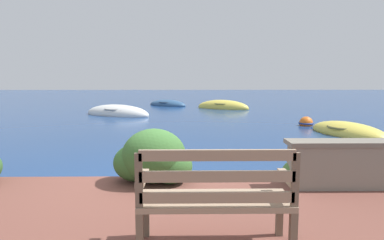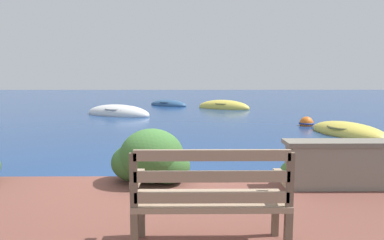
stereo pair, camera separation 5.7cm
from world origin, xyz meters
TOP-DOWN VIEW (x-y plane):
  - ground_plane at (0.00, 0.00)m, footprint 80.00×80.00m
  - park_bench at (0.74, -2.23)m, footprint 1.34×0.48m
  - stone_wall at (2.98, -0.55)m, footprint 2.26×0.39m
  - hedge_clump_left at (0.01, -0.29)m, footprint 1.14×0.82m
  - hedge_clump_centre at (2.20, -0.44)m, footprint 0.72×0.52m
  - rowboat_nearest at (5.32, 4.99)m, footprint 2.02×2.98m
  - rowboat_mid at (-2.63, 10.25)m, footprint 3.45×2.51m
  - rowboat_far at (2.44, 13.36)m, footprint 3.05×2.28m
  - rowboat_outer at (-0.67, 15.30)m, footprint 2.66×2.26m
  - mooring_buoy at (4.73, 6.90)m, footprint 0.52×0.52m

SIDE VIEW (x-z plane):
  - ground_plane at x=0.00m, z-range 0.00..0.00m
  - rowboat_outer at x=-0.67m, z-range -0.26..0.37m
  - rowboat_nearest at x=5.32m, z-range -0.27..0.39m
  - rowboat_far at x=2.44m, z-range -0.35..0.49m
  - rowboat_mid at x=-2.63m, z-range -0.35..0.49m
  - mooring_buoy at x=4.73m, z-range -0.16..0.32m
  - hedge_clump_centre at x=2.20m, z-range 0.19..0.68m
  - stone_wall at x=2.98m, z-range 0.22..0.87m
  - hedge_clump_left at x=0.01m, z-range 0.17..0.94m
  - park_bench at x=0.74m, z-range 0.24..1.17m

